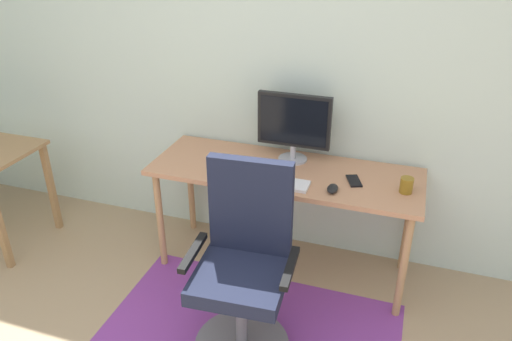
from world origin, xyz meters
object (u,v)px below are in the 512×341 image
at_px(monitor, 294,124).
at_px(coffee_cup, 406,185).
at_px(desk, 284,180).
at_px(keyboard, 272,181).
at_px(cell_phone, 354,181).
at_px(office_chair, 244,278).
at_px(computer_mouse, 333,189).

bearing_deg(monitor, coffee_cup, -16.04).
height_order(desk, monitor, monitor).
xyz_separation_m(desk, keyboard, (-0.03, -0.18, 0.08)).
height_order(coffee_cup, cell_phone, coffee_cup).
bearing_deg(desk, cell_phone, -2.65).
distance_m(coffee_cup, cell_phone, 0.29).
height_order(monitor, keyboard, monitor).
bearing_deg(keyboard, office_chair, -88.40).
bearing_deg(monitor, keyboard, -96.19).
distance_m(monitor, coffee_cup, 0.75).
bearing_deg(monitor, desk, -93.73).
distance_m(monitor, cell_phone, 0.50).
height_order(monitor, computer_mouse, monitor).
relative_size(keyboard, office_chair, 0.41).
height_order(computer_mouse, cell_phone, computer_mouse).
bearing_deg(office_chair, computer_mouse, 54.09).
height_order(monitor, cell_phone, monitor).
relative_size(cell_phone, office_chair, 0.13).
relative_size(desk, keyboard, 3.80).
height_order(monitor, coffee_cup, monitor).
xyz_separation_m(desk, computer_mouse, (0.32, -0.17, 0.09)).
xyz_separation_m(monitor, coffee_cup, (0.70, -0.20, -0.20)).
height_order(cell_phone, office_chair, office_chair).
bearing_deg(desk, coffee_cup, -4.27).
relative_size(keyboard, computer_mouse, 4.13).
relative_size(monitor, office_chair, 0.43).
xyz_separation_m(desk, office_chair, (-0.01, -0.71, -0.21)).
height_order(desk, coffee_cup, coffee_cup).
bearing_deg(desk, office_chair, -90.95).
bearing_deg(office_chair, desk, 85.04).
distance_m(monitor, computer_mouse, 0.50).
xyz_separation_m(keyboard, cell_phone, (0.45, 0.16, -0.00)).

